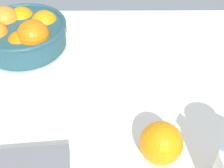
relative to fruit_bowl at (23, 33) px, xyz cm
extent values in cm
cube|color=white|center=(24.08, -22.50, -6.51)|extent=(123.48, 87.28, 3.00)
cylinder|color=#234C56|center=(-0.06, -0.11, -4.41)|extent=(21.26, 21.26, 1.20)
cylinder|color=#234C56|center=(-0.06, -0.11, -0.77)|extent=(23.11, 23.11, 6.10)
torus|color=#234C56|center=(-0.06, -0.11, 2.28)|extent=(24.31, 24.31, 1.20)
sphere|color=orange|center=(2.91, -0.08, -0.07)|extent=(6.75, 6.75, 6.75)
sphere|color=orange|center=(5.58, 3.43, 0.58)|extent=(7.88, 7.88, 7.88)
sphere|color=orange|center=(-1.42, 6.22, 0.26)|extent=(7.81, 7.81, 7.81)
sphere|color=orange|center=(-5.51, 4.06, 1.42)|extent=(8.05, 8.05, 8.05)
sphere|color=orange|center=(0.52, -5.99, 0.60)|extent=(6.53, 6.53, 6.53)
sphere|color=orange|center=(4.09, -4.90, 2.06)|extent=(8.74, 8.74, 8.74)
sphere|color=orange|center=(33.69, -37.32, -0.79)|extent=(8.45, 8.45, 8.45)
camera|label=1|loc=(24.14, -75.11, 48.37)|focal=51.29mm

